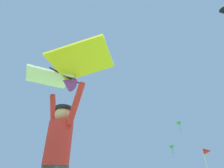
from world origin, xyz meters
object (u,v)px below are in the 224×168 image
kite_flyer_person (57,156)px  distant_kite_green_high_right (172,148)px  distant_kite_green_low_left (179,124)px  marker_flag (207,154)px  held_stunt_kite (65,73)px

kite_flyer_person → distant_kite_green_high_right: 30.99m
distant_kite_green_low_left → kite_flyer_person: bearing=-87.0°
kite_flyer_person → marker_flag: kite_flyer_person is taller
marker_flag → distant_kite_green_low_left: bearing=99.0°
distant_kite_green_high_right → marker_flag: distant_kite_green_high_right is taller
kite_flyer_person → distant_kite_green_low_left: (-1.27, 24.58, 6.73)m
distant_kite_green_low_left → distant_kite_green_high_right: (-2.61, 5.86, -2.40)m
held_stunt_kite → marker_flag: held_stunt_kite is taller
distant_kite_green_low_left → marker_flag: (2.93, -18.52, -6.19)m
kite_flyer_person → distant_kite_green_high_right: (-3.88, 30.44, 4.34)m
distant_kite_green_high_right → marker_flag: bearing=-77.2°
distant_kite_green_low_left → marker_flag: distant_kite_green_low_left is taller
kite_flyer_person → held_stunt_kite: held_stunt_kite is taller
held_stunt_kite → distant_kite_green_high_right: (-3.87, 30.52, 3.09)m
distant_kite_green_high_right → held_stunt_kite: bearing=-82.8°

